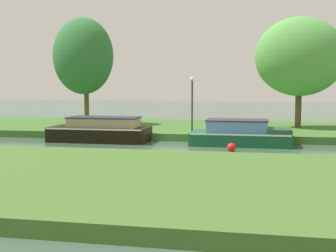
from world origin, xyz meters
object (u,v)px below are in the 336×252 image
(black_barge, at_px, (101,131))
(mooring_post_near, at_px, (134,124))
(forest_narrowboat, at_px, (241,134))
(channel_buoy, at_px, (231,147))
(lamp_post, at_px, (192,98))
(willow_tree_left, at_px, (83,56))
(willow_tree_centre, at_px, (300,57))

(black_barge, xyz_separation_m, mooring_post_near, (1.44, 1.50, 0.26))
(forest_narrowboat, distance_m, channel_buoy, 2.52)
(black_barge, bearing_deg, lamp_post, 24.21)
(willow_tree_left, relative_size, mooring_post_near, 8.02)
(lamp_post, xyz_separation_m, channel_buoy, (2.48, -4.56, -2.12))
(willow_tree_left, bearing_deg, black_barge, -61.13)
(willow_tree_left, distance_m, lamp_post, 9.28)
(willow_tree_left, height_order, channel_buoy, willow_tree_left)
(willow_tree_centre, bearing_deg, mooring_post_near, -154.30)
(channel_buoy, bearing_deg, lamp_post, 118.53)
(willow_tree_left, distance_m, mooring_post_near, 7.76)
(forest_narrowboat, height_order, channel_buoy, forest_narrowboat)
(lamp_post, height_order, mooring_post_near, lamp_post)
(mooring_post_near, bearing_deg, forest_narrowboat, -14.00)
(black_barge, xyz_separation_m, willow_tree_left, (-3.34, 6.05, 4.34))
(willow_tree_left, relative_size, willow_tree_centre, 1.05)
(lamp_post, xyz_separation_m, mooring_post_near, (-3.19, -0.59, -1.48))
(willow_tree_centre, xyz_separation_m, lamp_post, (-6.04, -3.86, -2.41))
(willow_tree_left, relative_size, channel_buoy, 17.35)
(black_barge, distance_m, lamp_post, 5.37)
(lamp_post, relative_size, channel_buoy, 7.52)
(mooring_post_near, bearing_deg, channel_buoy, -35.01)
(forest_narrowboat, distance_m, lamp_post, 3.93)
(black_barge, xyz_separation_m, forest_narrowboat, (7.45, 0.00, -0.04))
(willow_tree_centre, xyz_separation_m, channel_buoy, (-3.56, -8.42, -4.52))
(lamp_post, bearing_deg, forest_narrowboat, -36.54)
(forest_narrowboat, xyz_separation_m, mooring_post_near, (-6.01, 1.50, 0.30))
(mooring_post_near, distance_m, channel_buoy, 6.96)
(willow_tree_left, xyz_separation_m, channel_buoy, (10.45, -8.53, -4.72))
(willow_tree_left, distance_m, channel_buoy, 14.29)
(willow_tree_left, bearing_deg, willow_tree_centre, -0.45)
(forest_narrowboat, bearing_deg, willow_tree_centre, 61.49)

